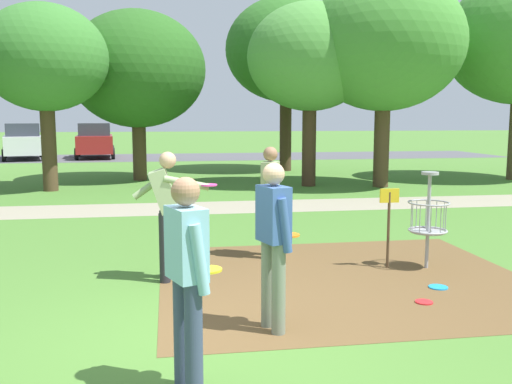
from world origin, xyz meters
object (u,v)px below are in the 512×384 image
(player_waiting_right, at_px, (274,237))
(tree_mid_center, at_px, (45,59))
(player_waiting_left, at_px, (165,207))
(tree_near_right, at_px, (137,70))
(tree_mid_left, at_px, (286,50))
(frisbee_near_basket, at_px, (424,302))
(tree_near_left, at_px, (310,58))
(player_throwing, at_px, (270,195))
(player_foreground_watching, at_px, (187,273))
(tree_far_right, at_px, (385,44))
(disc_golf_basket, at_px, (424,216))
(frisbee_by_tee, at_px, (438,287))
(parked_car_leftmost, at_px, (23,141))
(parked_car_center_left, at_px, (95,141))

(player_waiting_right, height_order, tree_mid_center, tree_mid_center)
(player_waiting_left, height_order, player_waiting_right, same)
(tree_near_right, bearing_deg, tree_mid_left, 24.47)
(frisbee_near_basket, bearing_deg, tree_mid_center, 119.66)
(tree_near_left, bearing_deg, player_throwing, -108.01)
(player_foreground_watching, relative_size, tree_near_right, 0.30)
(player_waiting_right, xyz_separation_m, frisbee_near_basket, (1.90, 0.54, -0.96))
(player_foreground_watching, bearing_deg, tree_far_right, 62.46)
(tree_mid_left, bearing_deg, player_throwing, -102.89)
(player_foreground_watching, distance_m, tree_far_right, 14.23)
(tree_near_right, relative_size, tree_mid_center, 1.06)
(disc_golf_basket, distance_m, tree_far_right, 10.21)
(frisbee_by_tee, xyz_separation_m, tree_far_right, (3.16, 10.03, 4.34))
(player_throwing, distance_m, tree_near_left, 9.64)
(player_throwing, height_order, tree_mid_left, tree_mid_left)
(player_waiting_right, xyz_separation_m, parked_car_leftmost, (-8.38, 24.91, -0.05))
(frisbee_near_basket, distance_m, parked_car_center_left, 25.72)
(frisbee_near_basket, bearing_deg, tree_near_left, 82.58)
(tree_far_right, bearing_deg, frisbee_by_tee, -107.50)
(frisbee_near_basket, bearing_deg, player_waiting_left, 154.60)
(disc_golf_basket, bearing_deg, player_foreground_watching, -137.51)
(tree_near_left, distance_m, parked_car_leftmost, 17.95)
(player_throwing, bearing_deg, player_waiting_left, -147.67)
(disc_golf_basket, xyz_separation_m, tree_mid_left, (1.11, 14.74, 4.01))
(frisbee_near_basket, height_order, frisbee_by_tee, same)
(player_throwing, bearing_deg, tree_mid_center, 119.61)
(player_waiting_left, distance_m, tree_mid_left, 15.97)
(frisbee_by_tee, bearing_deg, player_throwing, 133.76)
(tree_near_left, bearing_deg, parked_car_center_left, 120.93)
(player_throwing, height_order, player_waiting_left, same)
(player_foreground_watching, relative_size, tree_far_right, 0.27)
(player_foreground_watching, xyz_separation_m, tree_mid_center, (-3.55, 12.86, 2.84))
(tree_far_right, bearing_deg, disc_golf_basket, -107.91)
(player_throwing, bearing_deg, parked_car_leftmost, 112.05)
(player_waiting_left, xyz_separation_m, tree_near_right, (-0.91, 12.21, 2.75))
(disc_golf_basket, bearing_deg, player_waiting_right, -142.16)
(frisbee_by_tee, height_order, tree_mid_left, tree_mid_left)
(player_waiting_right, height_order, tree_near_left, tree_near_left)
(player_foreground_watching, height_order, tree_far_right, tree_far_right)
(tree_mid_left, height_order, tree_mid_center, tree_mid_left)
(player_throwing, relative_size, frisbee_by_tee, 7.13)
(frisbee_near_basket, bearing_deg, player_throwing, 119.84)
(frisbee_near_basket, height_order, parked_car_center_left, parked_car_center_left)
(frisbee_near_basket, xyz_separation_m, parked_car_center_left, (-6.74, 24.80, 0.91))
(player_foreground_watching, xyz_separation_m, tree_mid_left, (4.56, 17.91, 3.80))
(tree_far_right, bearing_deg, frisbee_near_basket, -108.85)
(player_waiting_right, bearing_deg, player_throwing, 80.18)
(frisbee_by_tee, xyz_separation_m, tree_near_right, (-4.32, 13.10, 3.72))
(player_waiting_left, bearing_deg, frisbee_by_tee, -14.78)
(frisbee_by_tee, distance_m, parked_car_leftmost, 26.17)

